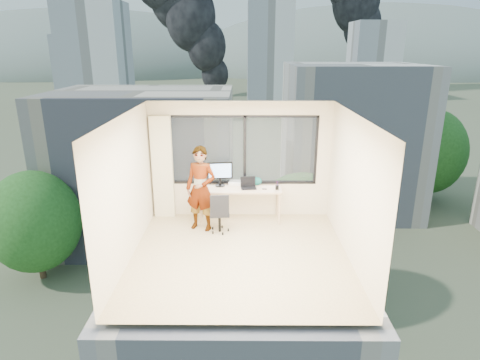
{
  "coord_description": "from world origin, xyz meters",
  "views": [
    {
      "loc": [
        0.05,
        -6.79,
        3.69
      ],
      "look_at": [
        0.0,
        1.0,
        1.15
      ],
      "focal_mm": 30.58,
      "sensor_mm": 36.0,
      "label": 1
    }
  ],
  "objects_px": {
    "game_console": "(236,183)",
    "handbag": "(256,181)",
    "desk": "(240,204)",
    "laptop": "(249,184)",
    "monitor": "(220,174)",
    "chair": "(219,212)",
    "person": "(201,189)"
  },
  "relations": [
    {
      "from": "person",
      "to": "monitor",
      "type": "relative_size",
      "value": 3.24
    },
    {
      "from": "laptop",
      "to": "person",
      "type": "bearing_deg",
      "value": -161.98
    },
    {
      "from": "game_console",
      "to": "chair",
      "type": "bearing_deg",
      "value": -100.97
    },
    {
      "from": "desk",
      "to": "handbag",
      "type": "xyz_separation_m",
      "value": [
        0.36,
        0.2,
        0.47
      ]
    },
    {
      "from": "game_console",
      "to": "handbag",
      "type": "height_order",
      "value": "handbag"
    },
    {
      "from": "chair",
      "to": "monitor",
      "type": "relative_size",
      "value": 1.6
    },
    {
      "from": "desk",
      "to": "monitor",
      "type": "relative_size",
      "value": 3.25
    },
    {
      "from": "desk",
      "to": "game_console",
      "type": "height_order",
      "value": "game_console"
    },
    {
      "from": "laptop",
      "to": "monitor",
      "type": "bearing_deg",
      "value": 159.1
    },
    {
      "from": "chair",
      "to": "handbag",
      "type": "distance_m",
      "value": 1.2
    },
    {
      "from": "chair",
      "to": "person",
      "type": "relative_size",
      "value": 0.5
    },
    {
      "from": "desk",
      "to": "laptop",
      "type": "xyz_separation_m",
      "value": [
        0.18,
        -0.02,
        0.48
      ]
    },
    {
      "from": "desk",
      "to": "handbag",
      "type": "relative_size",
      "value": 7.29
    },
    {
      "from": "chair",
      "to": "laptop",
      "type": "height_order",
      "value": "laptop"
    },
    {
      "from": "laptop",
      "to": "chair",
      "type": "bearing_deg",
      "value": -141.39
    },
    {
      "from": "game_console",
      "to": "person",
      "type": "bearing_deg",
      "value": -125.1
    },
    {
      "from": "desk",
      "to": "chair",
      "type": "relative_size",
      "value": 2.03
    },
    {
      "from": "chair",
      "to": "monitor",
      "type": "distance_m",
      "value": 0.97
    },
    {
      "from": "person",
      "to": "monitor",
      "type": "height_order",
      "value": "person"
    },
    {
      "from": "desk",
      "to": "laptop",
      "type": "distance_m",
      "value": 0.52
    },
    {
      "from": "person",
      "to": "game_console",
      "type": "relative_size",
      "value": 5.97
    },
    {
      "from": "desk",
      "to": "handbag",
      "type": "distance_m",
      "value": 0.62
    },
    {
      "from": "laptop",
      "to": "game_console",
      "type": "bearing_deg",
      "value": 128.68
    },
    {
      "from": "person",
      "to": "handbag",
      "type": "xyz_separation_m",
      "value": [
        1.17,
        0.66,
        -0.05
      ]
    },
    {
      "from": "person",
      "to": "game_console",
      "type": "xyz_separation_m",
      "value": [
        0.72,
        0.73,
        -0.11
      ]
    },
    {
      "from": "person",
      "to": "handbag",
      "type": "relative_size",
      "value": 7.25
    },
    {
      "from": "desk",
      "to": "laptop",
      "type": "height_order",
      "value": "laptop"
    },
    {
      "from": "laptop",
      "to": "handbag",
      "type": "xyz_separation_m",
      "value": [
        0.18,
        0.22,
        -0.01
      ]
    },
    {
      "from": "desk",
      "to": "game_console",
      "type": "xyz_separation_m",
      "value": [
        -0.1,
        0.26,
        0.41
      ]
    },
    {
      "from": "monitor",
      "to": "game_console",
      "type": "relative_size",
      "value": 1.84
    },
    {
      "from": "monitor",
      "to": "laptop",
      "type": "relative_size",
      "value": 1.58
    },
    {
      "from": "monitor",
      "to": "game_console",
      "type": "bearing_deg",
      "value": 10.33
    }
  ]
}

